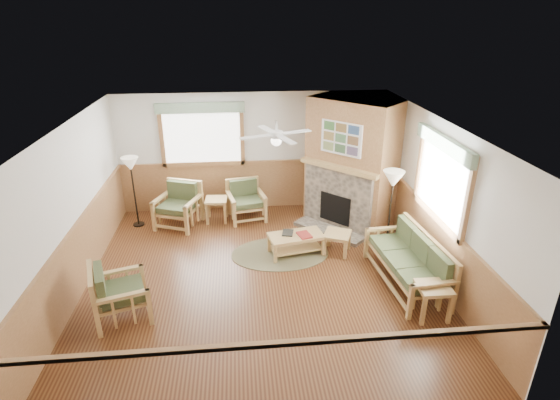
{
  "coord_description": "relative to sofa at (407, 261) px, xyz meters",
  "views": [
    {
      "loc": [
        -0.31,
        -6.51,
        4.32
      ],
      "look_at": [
        0.4,
        0.7,
        1.15
      ],
      "focal_mm": 28.0,
      "sensor_mm": 36.0,
      "label": 1
    }
  ],
  "objects": [
    {
      "name": "ceiling_fan",
      "position": [
        -2.14,
        0.73,
        2.22
      ],
      "size": [
        1.59,
        1.59,
        0.36
      ],
      "primitive_type": null,
      "rotation": [
        0.0,
        0.0,
        0.35
      ],
      "color": "white",
      "rests_on": "ceiling"
    },
    {
      "name": "floor",
      "position": [
        -2.44,
        0.43,
        -0.44
      ],
      "size": [
        6.0,
        6.0,
        0.01
      ],
      "primitive_type": "cube",
      "color": "#522D16",
      "rests_on": "ground"
    },
    {
      "name": "armchair_back_right",
      "position": [
        -2.63,
        2.8,
        -0.01
      ],
      "size": [
        0.9,
        0.9,
        0.85
      ],
      "primitive_type": null,
      "rotation": [
        0.0,
        0.0,
        0.22
      ],
      "color": "tan",
      "rests_on": "floor"
    },
    {
      "name": "ceiling",
      "position": [
        -2.44,
        0.43,
        2.26
      ],
      "size": [
        6.0,
        6.0,
        0.01
      ],
      "primitive_type": "cube",
      "color": "white",
      "rests_on": "floor"
    },
    {
      "name": "wall_back",
      "position": [
        -2.44,
        3.43,
        0.91
      ],
      "size": [
        6.0,
        0.02,
        2.7
      ],
      "primitive_type": "cube",
      "color": "white",
      "rests_on": "floor"
    },
    {
      "name": "braided_rug",
      "position": [
        -2.03,
        1.17,
        -0.43
      ],
      "size": [
        2.16,
        2.16,
        0.01
      ],
      "primitive_type": "cylinder",
      "rotation": [
        0.0,
        0.0,
        -0.17
      ],
      "color": "brown",
      "rests_on": "floor"
    },
    {
      "name": "wall_right",
      "position": [
        0.56,
        0.43,
        0.91
      ],
      "size": [
        0.02,
        6.0,
        2.7
      ],
      "primitive_type": "cube",
      "color": "white",
      "rests_on": "floor"
    },
    {
      "name": "armchair_left",
      "position": [
        -4.6,
        -0.45,
        0.0
      ],
      "size": [
        0.99,
        0.99,
        0.88
      ],
      "primitive_type": null,
      "rotation": [
        0.0,
        0.0,
        1.88
      ],
      "color": "tan",
      "rests_on": "floor"
    },
    {
      "name": "wainscot",
      "position": [
        -2.44,
        0.43,
        0.11
      ],
      "size": [
        6.0,
        6.0,
        1.1
      ],
      "primitive_type": null,
      "color": "#94653C",
      "rests_on": "floor"
    },
    {
      "name": "floor_lamp_left",
      "position": [
        -4.99,
        2.7,
        0.34
      ],
      "size": [
        0.47,
        0.47,
        1.55
      ],
      "primitive_type": null,
      "rotation": [
        0.0,
        0.0,
        0.41
      ],
      "color": "black",
      "rests_on": "floor"
    },
    {
      "name": "end_table_chairs",
      "position": [
        -3.28,
        2.76,
        -0.18
      ],
      "size": [
        0.49,
        0.47,
        0.52
      ],
      "primitive_type": null,
      "rotation": [
        0.0,
        0.0,
        -0.05
      ],
      "color": "tan",
      "rests_on": "floor"
    },
    {
      "name": "sofa",
      "position": [
        0.0,
        0.0,
        0.0
      ],
      "size": [
        1.96,
        0.93,
        0.87
      ],
      "primitive_type": null,
      "rotation": [
        0.0,
        0.0,
        -1.49
      ],
      "color": "tan",
      "rests_on": "floor"
    },
    {
      "name": "armchair_back_left",
      "position": [
        -4.09,
        2.6,
        0.03
      ],
      "size": [
        1.07,
        1.07,
        0.93
      ],
      "primitive_type": null,
      "rotation": [
        0.0,
        0.0,
        -0.37
      ],
      "color": "tan",
      "rests_on": "floor"
    },
    {
      "name": "wall_front",
      "position": [
        -2.44,
        -2.57,
        0.91
      ],
      "size": [
        6.0,
        0.02,
        2.7
      ],
      "primitive_type": "cube",
      "color": "white",
      "rests_on": "floor"
    },
    {
      "name": "book_red",
      "position": [
        -1.58,
        1.1,
        0.0
      ],
      "size": [
        0.29,
        0.35,
        0.03
      ],
      "primitive_type": "cube",
      "rotation": [
        0.0,
        0.0,
        0.27
      ],
      "color": "maroon",
      "rests_on": "coffee_table"
    },
    {
      "name": "end_table_sofa",
      "position": [
        0.08,
        -0.9,
        -0.17
      ],
      "size": [
        0.49,
        0.47,
        0.54
      ],
      "primitive_type": null,
      "rotation": [
        0.0,
        0.0,
        -0.01
      ],
      "color": "tan",
      "rests_on": "floor"
    },
    {
      "name": "coffee_table",
      "position": [
        -1.73,
        1.15,
        -0.23
      ],
      "size": [
        1.1,
        0.7,
        0.41
      ],
      "primitive_type": null,
      "rotation": [
        0.0,
        0.0,
        0.2
      ],
      "color": "tan",
      "rests_on": "floor"
    },
    {
      "name": "footstool",
      "position": [
        -0.93,
        1.13,
        -0.23
      ],
      "size": [
        0.63,
        0.63,
        0.42
      ],
      "primitive_type": null,
      "rotation": [
        0.0,
        0.0,
        -0.42
      ],
      "color": "tan",
      "rests_on": "floor"
    },
    {
      "name": "floor_lamp_right",
      "position": [
        0.0,
        1.01,
        0.41
      ],
      "size": [
        0.43,
        0.43,
        1.69
      ],
      "primitive_type": null,
      "rotation": [
        0.0,
        0.0,
        0.11
      ],
      "color": "black",
      "rests_on": "floor"
    },
    {
      "name": "window_back",
      "position": [
        -3.54,
        3.39,
        2.09
      ],
      "size": [
        1.9,
        0.16,
        1.5
      ],
      "primitive_type": null,
      "color": "white",
      "rests_on": "wall_back"
    },
    {
      "name": "fireplace",
      "position": [
        -0.39,
        2.48,
        0.91
      ],
      "size": [
        3.11,
        3.11,
        2.7
      ],
      "primitive_type": null,
      "rotation": [
        0.0,
        0.0,
        -0.79
      ],
      "color": "#94653C",
      "rests_on": "floor"
    },
    {
      "name": "wall_left",
      "position": [
        -5.44,
        0.43,
        0.91
      ],
      "size": [
        0.02,
        6.0,
        2.7
      ],
      "primitive_type": "cube",
      "color": "white",
      "rests_on": "floor"
    },
    {
      "name": "book_dark",
      "position": [
        -1.88,
        1.22,
        -0.0
      ],
      "size": [
        0.25,
        0.31,
        0.03
      ],
      "primitive_type": "cube",
      "rotation": [
        0.0,
        0.0,
        -0.21
      ],
      "color": "black",
      "rests_on": "coffee_table"
    },
    {
      "name": "window_right",
      "position": [
        0.52,
        0.23,
        2.09
      ],
      "size": [
        0.16,
        1.9,
        1.5
      ],
      "primitive_type": null,
      "color": "white",
      "rests_on": "wall_right"
    }
  ]
}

